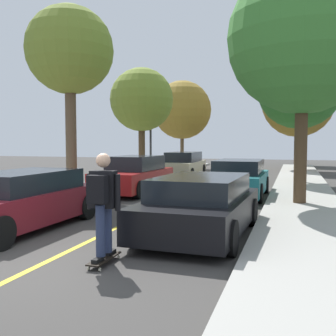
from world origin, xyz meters
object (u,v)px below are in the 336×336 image
(parked_car_left_near, at_px, (135,175))
(street_tree_left_near, at_px, (142,100))
(parked_car_right_nearest, at_px, (201,206))
(street_tree_right_far, at_px, (298,101))
(parked_car_right_near, at_px, (239,179))
(street_tree_right_near, at_px, (300,87))
(streetlamp, at_px, (151,124))
(street_tree_right_nearest, at_px, (303,39))
(street_tree_right_farthest, at_px, (297,110))
(skateboarder, at_px, (103,199))
(skateboard, at_px, (104,259))
(street_tree_left_nearest, at_px, (70,52))
(parked_car_left_nearest, at_px, (21,201))
(street_tree_left_far, at_px, (182,110))
(parked_car_left_far, at_px, (183,165))

(parked_car_left_near, height_order, street_tree_left_near, street_tree_left_near)
(parked_car_right_nearest, bearing_deg, street_tree_right_far, 84.16)
(parked_car_right_near, distance_m, street_tree_right_near, 6.57)
(parked_car_right_near, relative_size, streetlamp, 0.84)
(street_tree_right_nearest, height_order, street_tree_right_far, street_tree_right_nearest)
(parked_car_right_near, bearing_deg, street_tree_right_farthest, 84.38)
(streetlamp, bearing_deg, street_tree_right_farthest, 61.39)
(street_tree_left_near, bearing_deg, street_tree_right_far, 44.69)
(street_tree_right_farthest, distance_m, skateboarder, 29.67)
(parked_car_left_near, bearing_deg, skateboard, -70.66)
(street_tree_left_nearest, xyz_separation_m, street_tree_right_nearest, (8.07, -0.41, -0.26))
(parked_car_left_nearest, distance_m, street_tree_left_nearest, 7.46)
(street_tree_left_nearest, xyz_separation_m, skateboard, (4.99, -7.24, -5.18))
(street_tree_right_nearest, bearing_deg, parked_car_right_near, 139.82)
(street_tree_right_far, bearing_deg, street_tree_left_near, -135.31)
(skateboarder, bearing_deg, street_tree_left_far, 102.50)
(street_tree_right_far, bearing_deg, parked_car_left_near, -113.39)
(street_tree_right_near, bearing_deg, street_tree_left_near, 173.73)
(street_tree_left_nearest, bearing_deg, skateboarder, -55.52)
(street_tree_right_near, bearing_deg, parked_car_left_far, 161.55)
(parked_car_right_nearest, bearing_deg, street_tree_left_far, 106.73)
(parked_car_right_near, relative_size, street_tree_left_near, 0.70)
(street_tree_right_nearest, height_order, street_tree_right_farthest, street_tree_right_nearest)
(street_tree_right_farthest, bearing_deg, parked_car_right_near, -95.62)
(street_tree_left_near, distance_m, street_tree_right_nearest, 11.08)
(street_tree_right_farthest, height_order, skateboarder, street_tree_right_farthest)
(street_tree_right_far, height_order, streetlamp, street_tree_right_far)
(parked_car_left_nearest, height_order, parked_car_right_nearest, parked_car_left_nearest)
(street_tree_left_near, height_order, street_tree_right_near, street_tree_right_near)
(street_tree_right_far, bearing_deg, street_tree_right_farthest, 90.00)
(street_tree_left_nearest, distance_m, street_tree_left_near, 7.22)
(street_tree_left_nearest, distance_m, streetlamp, 8.09)
(parked_car_left_near, bearing_deg, street_tree_left_far, 98.24)
(street_tree_left_far, xyz_separation_m, streetlamp, (0.29, -7.51, -1.35))
(parked_car_left_near, bearing_deg, parked_car_right_near, 1.90)
(parked_car_left_near, distance_m, street_tree_left_nearest, 5.15)
(parked_car_left_far, height_order, street_tree_left_far, street_tree_left_far)
(parked_car_left_nearest, relative_size, parked_car_right_nearest, 1.08)
(parked_car_left_nearest, distance_m, parked_car_left_far, 13.77)
(street_tree_left_far, xyz_separation_m, street_tree_right_near, (8.07, -9.00, 0.18))
(parked_car_left_far, relative_size, street_tree_left_near, 0.81)
(parked_car_right_near, relative_size, street_tree_left_nearest, 0.60)
(parked_car_left_near, xyz_separation_m, parked_car_right_nearest, (3.99, -5.99, -0.06))
(street_tree_right_far, xyz_separation_m, skateboarder, (-3.08, -22.40, -3.61))
(parked_car_right_near, relative_size, street_tree_right_farthest, 0.62)
(parked_car_left_nearest, bearing_deg, street_tree_right_far, 73.70)
(parked_car_left_nearest, relative_size, street_tree_left_nearest, 0.66)
(parked_car_left_nearest, bearing_deg, skateboarder, -30.92)
(parked_car_left_far, bearing_deg, street_tree_left_nearest, -103.84)
(street_tree_left_far, relative_size, street_tree_right_far, 0.91)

